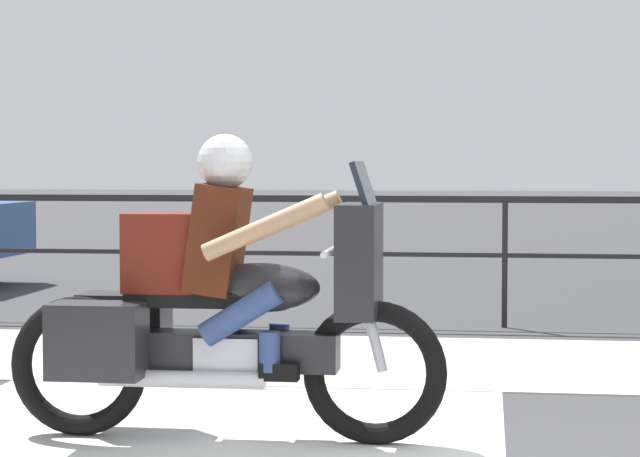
% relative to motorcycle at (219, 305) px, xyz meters
% --- Properties ---
extents(sidewalk_band, '(44.00, 2.40, 0.01)m').
position_rel_motorcycle_xyz_m(sidewalk_band, '(1.54, 2.74, -0.71)').
color(sidewalk_band, '#B7B2A8').
rests_on(sidewalk_band, ground).
extents(fence_railing, '(36.00, 0.05, 1.17)m').
position_rel_motorcycle_xyz_m(fence_railing, '(1.54, 4.74, 0.20)').
color(fence_railing, black).
rests_on(fence_railing, ground).
extents(motorcycle, '(2.34, 0.76, 1.61)m').
position_rel_motorcycle_xyz_m(motorcycle, '(0.00, 0.00, 0.00)').
color(motorcycle, black).
rests_on(motorcycle, ground).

